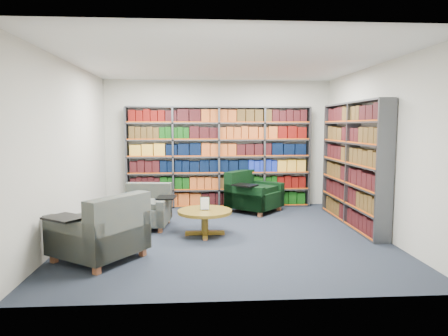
{
  "coord_description": "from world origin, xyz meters",
  "views": [
    {
      "loc": [
        -0.46,
        -6.42,
        1.79
      ],
      "look_at": [
        0.0,
        0.6,
        1.05
      ],
      "focal_mm": 32.0,
      "sensor_mm": 36.0,
      "label": 1
    }
  ],
  "objects": [
    {
      "name": "room_shell",
      "position": [
        0.0,
        0.0,
        1.4
      ],
      "size": [
        5.02,
        5.02,
        2.82
      ],
      "color": "black",
      "rests_on": "ground"
    },
    {
      "name": "chair_teal_front",
      "position": [
        -1.72,
        -1.14,
        0.36
      ],
      "size": [
        1.37,
        1.37,
        0.9
      ],
      "color": "#061932",
      "rests_on": "ground"
    },
    {
      "name": "bookshelf_back",
      "position": [
        0.0,
        2.34,
        1.1
      ],
      "size": [
        4.0,
        0.28,
        2.2
      ],
      "color": "#47494F",
      "rests_on": "ground"
    },
    {
      "name": "coffee_table",
      "position": [
        -0.35,
        0.01,
        0.34
      ],
      "size": [
        0.89,
        0.89,
        0.63
      ],
      "color": "olive",
      "rests_on": "ground"
    },
    {
      "name": "chair_green_right",
      "position": [
        0.65,
        1.86,
        0.34
      ],
      "size": [
        1.3,
        1.3,
        0.84
      ],
      "color": "black",
      "rests_on": "ground"
    },
    {
      "name": "chair_teal_left",
      "position": [
        -1.39,
        0.67,
        0.3
      ],
      "size": [
        1.02,
        0.91,
        0.75
      ],
      "color": "#061932",
      "rests_on": "ground"
    },
    {
      "name": "bookshelf_right",
      "position": [
        2.34,
        0.6,
        1.1
      ],
      "size": [
        0.28,
        2.5,
        2.2
      ],
      "color": "#47494F",
      "rests_on": "ground"
    }
  ]
}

